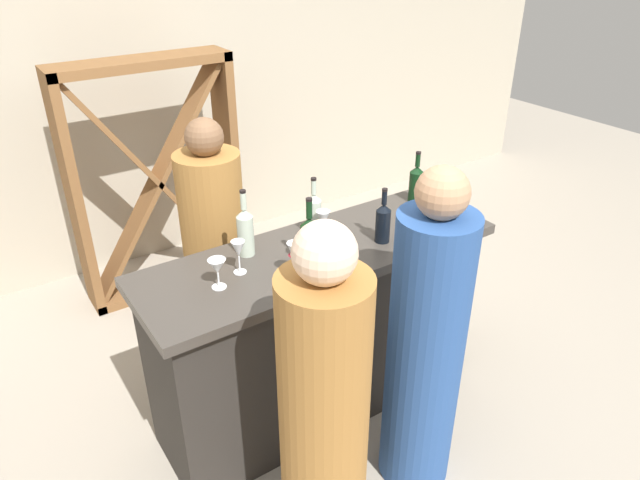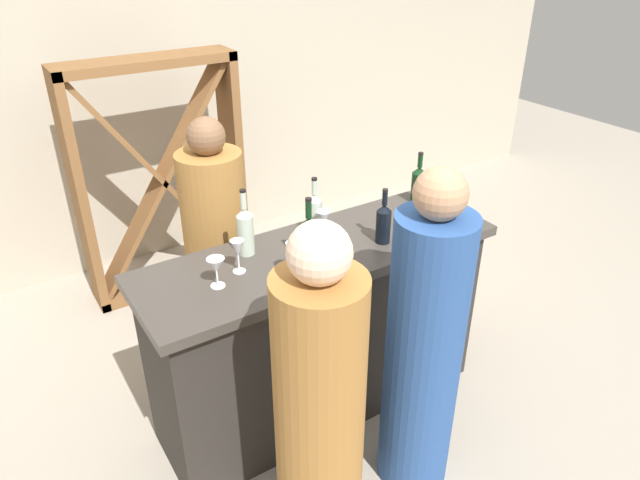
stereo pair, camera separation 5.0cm
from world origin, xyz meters
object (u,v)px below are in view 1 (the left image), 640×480
Objects in this scene: wine_glass_near_left at (295,253)px; wine_bottle_rightmost_dark_green at (416,183)px; wine_glass_near_center at (217,267)px; wine_bottle_second_right_near_black at (383,222)px; wine_rack at (157,181)px; wine_glass_near_right at (238,250)px; person_center_guest at (425,349)px; wine_bottle_center_clear_pale at (314,212)px; wine_glass_far_left at (323,221)px; person_server_behind at (217,263)px; wine_bottle_leftmost_clear_pale at (245,231)px; person_left_guest at (324,417)px; wine_bottle_second_left_dark_green at (309,240)px.

wine_bottle_rightmost_dark_green is at bearing 17.11° from wine_glass_near_left.
wine_glass_near_left is 1.23× the size of wine_glass_near_center.
wine_bottle_second_right_near_black is 0.97× the size of wine_bottle_rightmost_dark_green.
wine_rack reaches higher than wine_glass_near_right.
wine_bottle_second_right_near_black is at bearing -17.11° from person_center_guest.
wine_rack is 1.66m from wine_glass_near_right.
wine_bottle_second_right_near_black is (0.23, -0.27, -0.01)m from wine_bottle_center_clear_pale.
wine_rack is at bearing 100.63° from wine_glass_far_left.
person_server_behind reaches higher than wine_bottle_second_right_near_black.
wine_rack is 1.53m from wine_bottle_leftmost_clear_pale.
wine_bottle_second_right_near_black reaches higher than wine_glass_far_left.
person_center_guest is at bearing -94.70° from person_left_guest.
wine_glass_near_center is (-0.31, -1.68, 0.27)m from wine_rack.
wine_rack is at bearing -15.95° from person_left_guest.
person_server_behind is at bearing 67.86° from wine_glass_near_center.
wine_glass_near_center is (-0.62, -0.20, -0.01)m from wine_bottle_center_clear_pale.
wine_bottle_second_left_dark_green reaches higher than wine_bottle_leftmost_clear_pale.
wine_glass_near_left is (-0.53, -0.04, 0.01)m from wine_bottle_second_right_near_black.
person_server_behind is at bearing 157.20° from wine_bottle_rightmost_dark_green.
wine_bottle_center_clear_pale is at bearing 45.35° from wine_glass_near_left.
wine_glass_far_left is at bearing 40.65° from wine_bottle_second_left_dark_green.
wine_bottle_second_right_near_black is 1.77× the size of wine_glass_near_right.
wine_bottle_leftmost_clear_pale is 0.21× the size of person_center_guest.
wine_bottle_center_clear_pale is 0.35m from wine_bottle_second_right_near_black.
wine_glass_near_left is 0.25m from wine_glass_near_right.
wine_glass_far_left is at bearing 35.48° from wine_glass_near_left.
wine_bottle_rightmost_dark_green is at bearing 15.90° from wine_bottle_second_left_dark_green.
wine_glass_far_left is (0.18, 0.15, -0.02)m from wine_bottle_second_left_dark_green.
wine_bottle_rightmost_dark_green is at bearing 0.26° from wine_bottle_leftmost_clear_pale.
person_server_behind is (-0.35, 0.53, -0.39)m from wine_glass_far_left.
wine_bottle_center_clear_pale is at bearing 1.02° from wine_bottle_leftmost_clear_pale.
wine_glass_near_center is (-1.30, -0.19, -0.01)m from wine_bottle_rightmost_dark_green.
wine_bottle_second_left_dark_green is 0.42m from wine_bottle_second_right_near_black.
wine_bottle_second_right_near_black is 0.52m from wine_bottle_rightmost_dark_green.
wine_bottle_leftmost_clear_pale is at bearing -19.63° from person_left_guest.
wine_glass_near_left is 0.11× the size of person_left_guest.
wine_glass_far_left is 0.10× the size of person_left_guest.
wine_bottle_second_right_near_black is 0.65m from person_center_guest.
wine_glass_near_center is 0.76m from person_left_guest.
person_center_guest reaches higher than wine_bottle_rightmost_dark_green.
wine_bottle_second_right_near_black is at bearing -4.72° from wine_glass_near_center.
person_center_guest is at bearing -53.25° from wine_glass_near_left.
wine_bottle_center_clear_pale is 2.15× the size of wine_glass_near_center.
person_center_guest is (0.68, -0.59, -0.35)m from wine_glass_near_center.
wine_rack is at bearing 90.25° from wine_glass_near_left.
person_left_guest is at bearing -95.08° from wine_rack.
wine_bottle_second_left_dark_green is 0.21× the size of person_left_guest.
wine_rack is at bearing 101.69° from wine_bottle_center_clear_pale.
wine_bottle_second_left_dark_green is (0.12, -1.74, 0.30)m from wine_rack.
wine_bottle_second_left_dark_green is (0.20, -0.24, 0.00)m from wine_bottle_leftmost_clear_pale.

